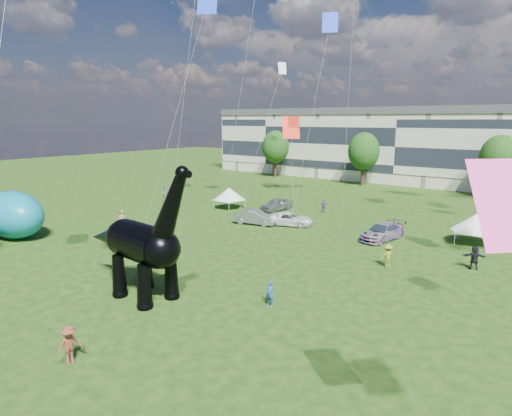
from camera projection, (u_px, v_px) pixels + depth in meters
The scene contains 14 objects.
ground at pixel (168, 317), 24.19m from camera, with size 220.00×220.00×0.00m, color #16330C.
terrace_row at pixel (406, 148), 75.76m from camera, with size 78.00×11.00×12.00m, color beige.
tree_far_left at pixel (276, 144), 81.93m from camera, with size 5.20×5.20×9.44m.
tree_mid_left at pixel (364, 148), 71.13m from camera, with size 5.20×5.20×9.44m.
tree_mid_right at pixel (500, 154), 59.13m from camera, with size 5.20×5.20×9.44m.
dinosaur_sculpture at pixel (139, 244), 26.52m from camera, with size 10.89×3.13×8.89m.
car_silver at pixel (276, 204), 52.30m from camera, with size 1.79×4.46×1.52m, color #B1B2B6.
car_grey at pixel (255, 217), 45.44m from camera, with size 1.62×4.64×1.53m, color gray.
car_white at pixel (290, 219), 44.95m from camera, with size 2.24×4.86×1.35m, color white.
car_dark at pixel (382, 232), 39.54m from camera, with size 2.14×5.26×1.53m, color #595960.
gazebo_near at pixel (475, 223), 38.09m from camera, with size 4.40×4.40×2.73m.
gazebo_left at pixel (229, 194), 53.40m from camera, with size 4.08×4.08×2.63m.
inflatable_teal at pixel (13, 215), 39.87m from camera, with size 7.16×4.47×4.47m, color #0C7693.
visitors at pixel (276, 240), 36.25m from camera, with size 49.61×40.91×1.85m.
Camera 1 is at (17.71, -14.67, 10.93)m, focal length 30.00 mm.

